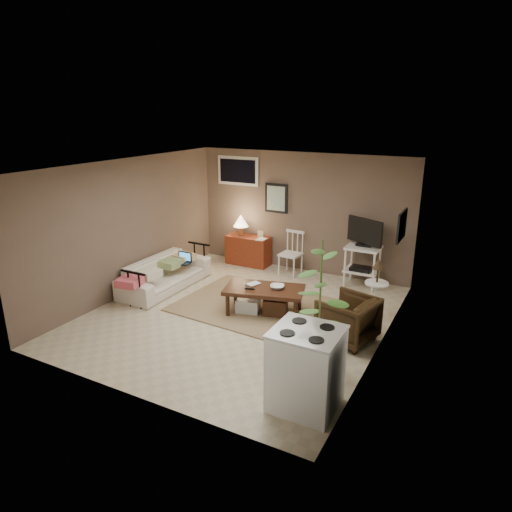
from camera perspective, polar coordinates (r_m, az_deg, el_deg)
The scene contains 20 objects.
floor at distance 7.51m, azimuth -2.00°, elevation -7.30°, with size 5.00×5.00×0.00m, color #C1B293.
art_back at distance 9.40m, azimuth 2.56°, elevation 7.22°, with size 0.50×0.03×0.60m, color black.
art_right at distance 7.22m, azimuth 17.77°, elevation 3.61°, with size 0.03×0.60×0.45m, color black.
window at distance 9.73m, azimuth -2.27°, elevation 10.58°, with size 0.96×0.03×0.60m, color silver.
rug at distance 7.81m, azimuth -0.35°, elevation -6.15°, with size 2.43×1.94×0.02m, color #977C57.
coffee_table at distance 7.42m, azimuth 0.95°, elevation -5.34°, with size 1.39×0.96×0.48m.
sofa at distance 8.59m, azimuth -11.31°, elevation -1.59°, with size 1.93×0.56×0.75m, color beige.
sofa_pillows at distance 8.37m, azimuth -12.05°, elevation -1.53°, with size 0.37×1.84×0.13m, color beige, non-canonical shape.
sofa_end_rails at distance 8.54m, azimuth -10.71°, elevation -2.04°, with size 0.52×1.93×0.65m, color black, non-canonical shape.
laptop at distance 8.69m, azimuth -9.04°, elevation -0.45°, with size 0.30×0.22×0.20m.
red_console at distance 9.73m, azimuth -1.05°, elevation 1.08°, with size 0.93×0.41×1.08m.
spindle_chair at distance 9.17m, azimuth 4.39°, elevation 0.21°, with size 0.43×0.43×0.88m.
tv_stand at distance 8.65m, azimuth 13.24°, elevation 0.59°, with size 0.72×0.50×1.30m.
side_table at distance 7.43m, azimuth 14.88°, elevation -3.08°, with size 0.37×0.37×0.99m.
armchair at distance 6.70m, azimuth 11.40°, elevation -7.47°, with size 0.71×0.67×0.73m, color black.
potted_plant at distance 5.68m, azimuth 8.00°, elevation -5.76°, with size 0.44×0.44×1.77m.
stove at distance 5.20m, azimuth 6.26°, elevation -13.85°, with size 0.73×0.68×0.96m.
bowl at distance 7.30m, azimuth 2.67°, elevation -3.24°, with size 0.22×0.06×0.22m, color #3D1D10.
book_table at distance 7.51m, azimuth -0.72°, elevation -2.63°, with size 0.16×0.02×0.21m, color #3D1D10.
book_console at distance 9.40m, azimuth 0.21°, elevation 2.81°, with size 0.18×0.02×0.24m, color #3D1D10.
Camera 1 is at (3.41, -5.87, 3.21)m, focal length 32.00 mm.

